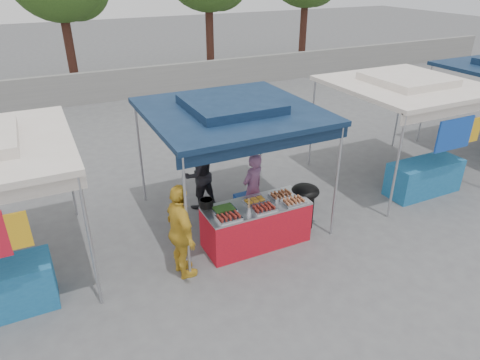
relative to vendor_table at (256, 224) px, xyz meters
name	(u,v)px	position (x,y,z in m)	size (l,w,h in m)	color
ground_plane	(253,240)	(0.00, 0.10, -0.43)	(80.00, 80.00, 0.00)	#575759
back_wall	(126,84)	(0.00, 11.10, 0.17)	(40.00, 0.25, 1.20)	gray
main_canopy	(232,110)	(0.00, 1.07, 1.94)	(3.20, 3.20, 2.57)	#B5B6BD
neighbor_stall_right	(414,121)	(4.50, 0.67, 1.18)	(3.20, 3.20, 2.57)	#B5B6BD
vendor_table	(256,224)	(0.00, 0.00, 0.00)	(2.00, 0.80, 0.85)	red
food_tray_fl	(229,217)	(-0.67, -0.23, 0.46)	(0.42, 0.30, 0.07)	silver
food_tray_fm	(264,208)	(0.03, -0.23, 0.46)	(0.42, 0.30, 0.07)	silver
food_tray_fr	(294,201)	(0.66, -0.24, 0.46)	(0.42, 0.30, 0.07)	silver
food_tray_bl	(224,209)	(-0.64, 0.06, 0.46)	(0.42, 0.30, 0.07)	silver
food_tray_bm	(255,201)	(0.01, 0.10, 0.46)	(0.42, 0.30, 0.07)	silver
food_tray_br	(281,195)	(0.58, 0.07, 0.46)	(0.42, 0.30, 0.07)	silver
cooking_pot	(206,203)	(-0.86, 0.35, 0.50)	(0.25, 0.25, 0.15)	black
skewer_cup	(249,210)	(-0.26, -0.20, 0.48)	(0.09, 0.09, 0.11)	#B5B6BD
wok_burner	(304,202)	(1.15, 0.09, 0.14)	(0.57, 0.57, 0.96)	black
crate_left	(229,224)	(-0.28, 0.62, -0.27)	(0.51, 0.36, 0.31)	#13409D
crate_right	(248,214)	(0.22, 0.78, -0.27)	(0.52, 0.36, 0.31)	#13409D
crate_stacked	(248,202)	(0.22, 0.78, 0.04)	(0.50, 0.35, 0.30)	#13409D
vendor_woman	(253,189)	(0.31, 0.74, 0.34)	(0.56, 0.37, 1.53)	#85547E
helper_man	(198,174)	(-0.46, 1.81, 0.37)	(0.77, 0.60, 1.58)	black
customer_person	(181,232)	(-1.57, -0.28, 0.44)	(1.02, 0.42, 1.74)	gold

